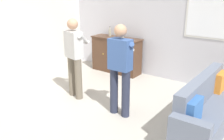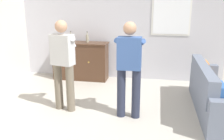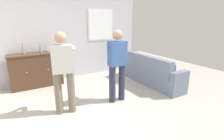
{
  "view_description": "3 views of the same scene",
  "coord_description": "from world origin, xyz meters",
  "px_view_note": "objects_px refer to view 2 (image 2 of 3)",
  "views": [
    {
      "loc": [
        2.88,
        -3.13,
        2.27
      ],
      "look_at": [
        0.44,
        0.18,
        0.89
      ],
      "focal_mm": 40.0,
      "sensor_mm": 36.0,
      "label": 1
    },
    {
      "loc": [
        0.97,
        -3.74,
        2.02
      ],
      "look_at": [
        0.22,
        0.27,
        0.87
      ],
      "focal_mm": 40.0,
      "sensor_mm": 36.0,
      "label": 2
    },
    {
      "loc": [
        -1.56,
        -2.93,
        1.92
      ],
      "look_at": [
        0.22,
        0.08,
        0.88
      ],
      "focal_mm": 28.0,
      "sensor_mm": 36.0,
      "label": 3
    }
  ],
  "objects_px": {
    "couch": "(210,94)",
    "bottle_wine_green": "(71,38)",
    "bottle_liquor_amber": "(87,38)",
    "person_standing_left": "(63,61)",
    "person_standing_right": "(129,66)",
    "sideboard_cabinet": "(81,61)"
  },
  "relations": [
    {
      "from": "sideboard_cabinet",
      "to": "bottle_liquor_amber",
      "type": "xyz_separation_m",
      "value": [
        0.18,
        0.04,
        0.59
      ]
    },
    {
      "from": "person_standing_left",
      "to": "person_standing_right",
      "type": "distance_m",
      "value": 1.22
    },
    {
      "from": "bottle_wine_green",
      "to": "person_standing_left",
      "type": "distance_m",
      "value": 2.01
    },
    {
      "from": "sideboard_cabinet",
      "to": "person_standing_right",
      "type": "height_order",
      "value": "person_standing_right"
    },
    {
      "from": "sideboard_cabinet",
      "to": "couch",
      "type": "bearing_deg",
      "value": -26.78
    },
    {
      "from": "bottle_wine_green",
      "to": "bottle_liquor_amber",
      "type": "relative_size",
      "value": 1.0
    },
    {
      "from": "person_standing_right",
      "to": "bottle_wine_green",
      "type": "bearing_deg",
      "value": 130.89
    },
    {
      "from": "couch",
      "to": "person_standing_left",
      "type": "distance_m",
      "value": 2.76
    },
    {
      "from": "couch",
      "to": "person_standing_left",
      "type": "bearing_deg",
      "value": -171.63
    },
    {
      "from": "couch",
      "to": "bottle_wine_green",
      "type": "relative_size",
      "value": 8.36
    },
    {
      "from": "bottle_wine_green",
      "to": "bottle_liquor_amber",
      "type": "bearing_deg",
      "value": -1.93
    },
    {
      "from": "couch",
      "to": "bottle_liquor_amber",
      "type": "relative_size",
      "value": 8.33
    },
    {
      "from": "couch",
      "to": "person_standing_right",
      "type": "xyz_separation_m",
      "value": [
        -1.46,
        -0.48,
        0.6
      ]
    },
    {
      "from": "couch",
      "to": "bottle_wine_green",
      "type": "distance_m",
      "value": 3.63
    },
    {
      "from": "person_standing_left",
      "to": "person_standing_right",
      "type": "xyz_separation_m",
      "value": [
        1.21,
        -0.09,
        0.0
      ]
    },
    {
      "from": "bottle_wine_green",
      "to": "person_standing_left",
      "type": "relative_size",
      "value": 0.16
    },
    {
      "from": "sideboard_cabinet",
      "to": "bottle_wine_green",
      "type": "height_order",
      "value": "bottle_wine_green"
    },
    {
      "from": "bottle_liquor_amber",
      "to": "couch",
      "type": "bearing_deg",
      "value": -28.91
    },
    {
      "from": "person_standing_left",
      "to": "person_standing_right",
      "type": "relative_size",
      "value": 1.0
    },
    {
      "from": "sideboard_cabinet",
      "to": "person_standing_right",
      "type": "bearing_deg",
      "value": -52.85
    },
    {
      "from": "person_standing_left",
      "to": "person_standing_right",
      "type": "bearing_deg",
      "value": -4.02
    },
    {
      "from": "couch",
      "to": "bottle_wine_green",
      "type": "xyz_separation_m",
      "value": [
        -3.2,
        1.54,
        0.73
      ]
    }
  ]
}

